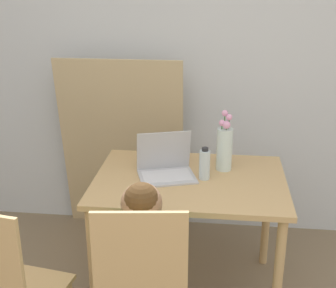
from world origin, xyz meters
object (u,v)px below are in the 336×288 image
(laptop, at_px, (166,166))
(water_bottle, at_px, (205,164))
(person_seated, at_px, (143,250))
(flower_vase, at_px, (224,146))

(laptop, distance_m, water_bottle, 0.22)
(water_bottle, bearing_deg, laptop, 172.36)
(water_bottle, bearing_deg, person_seated, -113.93)
(laptop, xyz_separation_m, water_bottle, (0.22, -0.03, 0.03))
(person_seated, xyz_separation_m, flower_vase, (0.36, 0.71, 0.25))
(person_seated, xyz_separation_m, laptop, (0.03, 0.59, 0.17))
(laptop, bearing_deg, flower_vase, 1.88)
(person_seated, bearing_deg, flower_vase, -123.43)
(water_bottle, bearing_deg, flower_vase, 53.59)
(flower_vase, bearing_deg, laptop, -160.58)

